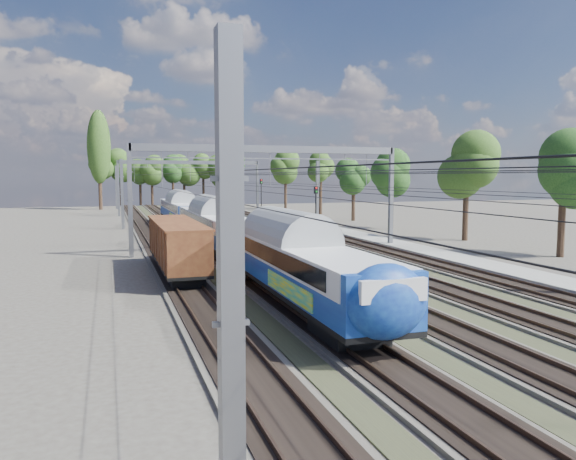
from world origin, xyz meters
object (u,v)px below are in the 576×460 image
object	(u,v)px
emu_train	(212,219)
signal_near	(316,208)
freight_boxcar	(177,244)
signal_far	(261,194)
worker	(205,213)

from	to	relation	value
emu_train	signal_near	distance (m)	9.52
freight_boxcar	signal_far	world-z (taller)	signal_far
emu_train	worker	distance (m)	36.54
freight_boxcar	worker	xyz separation A→B (m)	(9.76, 48.07, -1.25)
freight_boxcar	signal_near	xyz separation A→B (m)	(13.97, 11.47, 1.43)
worker	signal_far	xyz separation A→B (m)	(7.74, -4.36, 3.01)
emu_train	signal_far	size ratio (longest dim) A/B	11.01
emu_train	worker	bearing A→B (deg)	81.72
freight_boxcar	emu_train	bearing A→B (deg)	69.36
freight_boxcar	worker	world-z (taller)	freight_boxcar
worker	signal_near	bearing A→B (deg)	-175.91
freight_boxcar	signal_far	size ratio (longest dim) A/B	2.17
worker	signal_near	xyz separation A→B (m)	(4.22, -36.60, 2.68)
worker	emu_train	bearing A→B (deg)	169.24
worker	signal_far	world-z (taller)	signal_far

